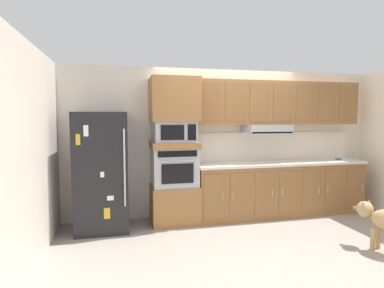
# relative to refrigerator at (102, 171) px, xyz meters

# --- Properties ---
(ground_plane) EXTENTS (9.60, 9.60, 0.00)m
(ground_plane) POSITION_rel_refrigerator_xyz_m (2.08, -0.68, -0.88)
(ground_plane) COLOR #9E9389
(back_kitchen_wall) EXTENTS (6.20, 0.12, 2.50)m
(back_kitchen_wall) POSITION_rel_refrigerator_xyz_m (2.08, 0.43, 0.37)
(back_kitchen_wall) COLOR silver
(back_kitchen_wall) RESTS_ON ground
(side_panel_left) EXTENTS (0.12, 7.10, 2.50)m
(side_panel_left) POSITION_rel_refrigerator_xyz_m (-0.72, -0.68, 0.37)
(side_panel_left) COLOR silver
(side_panel_left) RESTS_ON ground
(refrigerator) EXTENTS (0.76, 0.73, 1.76)m
(refrigerator) POSITION_rel_refrigerator_xyz_m (0.00, 0.00, 0.00)
(refrigerator) COLOR black
(refrigerator) RESTS_ON ground
(oven_base_cabinet) EXTENTS (0.74, 0.62, 0.60)m
(oven_base_cabinet) POSITION_rel_refrigerator_xyz_m (1.11, 0.07, -0.58)
(oven_base_cabinet) COLOR #996638
(oven_base_cabinet) RESTS_ON ground
(built_in_oven) EXTENTS (0.70, 0.62, 0.60)m
(built_in_oven) POSITION_rel_refrigerator_xyz_m (1.11, 0.07, 0.02)
(built_in_oven) COLOR #A8AAAF
(built_in_oven) RESTS_ON oven_base_cabinet
(appliance_mid_shelf) EXTENTS (0.74, 0.62, 0.10)m
(appliance_mid_shelf) POSITION_rel_refrigerator_xyz_m (1.11, 0.07, 0.37)
(appliance_mid_shelf) COLOR #996638
(appliance_mid_shelf) RESTS_ON built_in_oven
(microwave) EXTENTS (0.64, 0.54, 0.32)m
(microwave) POSITION_rel_refrigerator_xyz_m (1.11, 0.07, 0.58)
(microwave) COLOR #A8AAAF
(microwave) RESTS_ON appliance_mid_shelf
(appliance_upper_cabinet) EXTENTS (0.74, 0.62, 0.68)m
(appliance_upper_cabinet) POSITION_rel_refrigerator_xyz_m (1.11, 0.07, 1.08)
(appliance_upper_cabinet) COLOR #996638
(appliance_upper_cabinet) RESTS_ON microwave
(lower_cabinet_run) EXTENTS (2.97, 0.63, 0.88)m
(lower_cabinet_run) POSITION_rel_refrigerator_xyz_m (2.97, 0.07, -0.44)
(lower_cabinet_run) COLOR #996638
(lower_cabinet_run) RESTS_ON ground
(countertop_slab) EXTENTS (3.01, 0.64, 0.04)m
(countertop_slab) POSITION_rel_refrigerator_xyz_m (2.97, 0.07, 0.02)
(countertop_slab) COLOR silver
(countertop_slab) RESTS_ON lower_cabinet_run
(backsplash_panel) EXTENTS (3.01, 0.02, 0.50)m
(backsplash_panel) POSITION_rel_refrigerator_xyz_m (2.97, 0.36, 0.29)
(backsplash_panel) COLOR white
(backsplash_panel) RESTS_ON countertop_slab
(upper_cabinet_with_hood) EXTENTS (2.97, 0.48, 0.88)m
(upper_cabinet_with_hood) POSITION_rel_refrigerator_xyz_m (2.95, 0.19, 1.02)
(upper_cabinet_with_hood) COLOR #996638
(upper_cabinet_with_hood) RESTS_ON backsplash_panel
(screwdriver) EXTENTS (0.17, 0.16, 0.03)m
(screwdriver) POSITION_rel_refrigerator_xyz_m (4.10, 0.04, 0.05)
(screwdriver) COLOR blue
(screwdriver) RESTS_ON countertop_slab
(dog) EXTENTS (0.40, 0.76, 0.61)m
(dog) POSITION_rel_refrigerator_xyz_m (3.45, -1.64, -0.47)
(dog) COLOR tan
(dog) RESTS_ON ground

